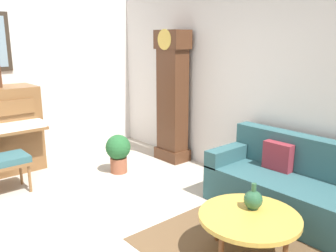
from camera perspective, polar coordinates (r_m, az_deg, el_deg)
The scene contains 7 objects.
ground_plane at distance 3.89m, azimuth -13.35°, elevation -16.45°, with size 6.40×6.00×0.10m, color #B2A899.
wall_back at distance 4.94m, azimuth 11.28°, elevation 7.94°, with size 5.30×0.13×2.80m.
grandfather_clock at distance 5.50m, azimuth 0.70°, elevation 4.20°, with size 0.52×0.34×2.03m.
couch at distance 4.15m, azimuth 19.91°, elevation -9.34°, with size 1.90×0.80×0.84m.
coffee_table at distance 3.24m, azimuth 12.97°, elevation -14.27°, with size 0.88×0.88×0.41m.
green_jug at distance 3.30m, azimuth 13.56°, elevation -11.43°, with size 0.17×0.17×0.24m.
potted_plant at distance 5.15m, azimuth -8.02°, elevation -4.00°, with size 0.36×0.36×0.56m.
Camera 1 is at (3.03, -1.48, 1.89)m, focal length 37.83 mm.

